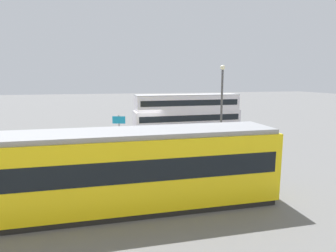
% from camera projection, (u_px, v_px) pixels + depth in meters
% --- Properties ---
extents(ground_plane, '(160.00, 160.00, 0.00)m').
position_uv_depth(ground_plane, '(150.00, 134.00, 29.15)').
color(ground_plane, slate).
extents(double_decker_bus, '(11.53, 2.74, 3.92)m').
position_uv_depth(double_decker_bus, '(187.00, 112.00, 31.07)').
color(double_decker_bus, silver).
rests_on(double_decker_bus, ground).
extents(tram_yellow, '(15.46, 2.80, 3.45)m').
position_uv_depth(tram_yellow, '(100.00, 170.00, 12.12)').
color(tram_yellow, yellow).
rests_on(tram_yellow, ground).
extents(pedestrian_near_railing, '(0.45, 0.45, 1.58)m').
position_uv_depth(pedestrian_near_railing, '(87.00, 143.00, 21.10)').
color(pedestrian_near_railing, '#33384C').
rests_on(pedestrian_near_railing, ground).
extents(pedestrian_crossing, '(0.45, 0.45, 1.66)m').
position_uv_depth(pedestrian_crossing, '(188.00, 141.00, 21.66)').
color(pedestrian_crossing, black).
rests_on(pedestrian_crossing, ground).
extents(pedestrian_railing, '(9.02, 0.18, 1.08)m').
position_uv_depth(pedestrian_railing, '(156.00, 135.00, 25.10)').
color(pedestrian_railing, gray).
rests_on(pedestrian_railing, ground).
extents(info_sign, '(1.09, 0.36, 2.47)m').
position_uv_depth(info_sign, '(119.00, 124.00, 25.05)').
color(info_sign, slate).
rests_on(info_sign, ground).
extents(street_lamp, '(0.36, 0.36, 6.57)m').
position_uv_depth(street_lamp, '(222.00, 102.00, 21.45)').
color(street_lamp, '#4C4C51').
rests_on(street_lamp, ground).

